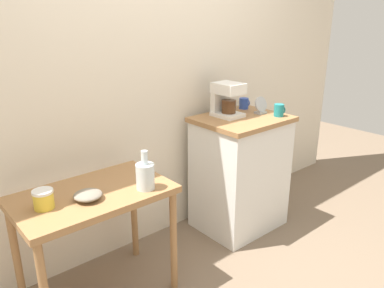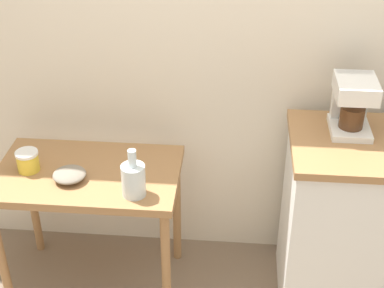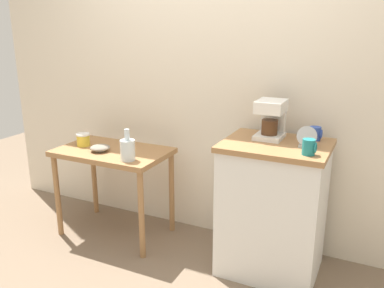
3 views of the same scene
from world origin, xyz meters
name	(u,v)px [view 1 (image 1 of 3)]	position (x,y,z in m)	size (l,w,h in m)	color
ground_plane	(191,253)	(0.00, 0.00, 0.00)	(8.00, 8.00, 0.00)	#7A6651
back_wall	(161,55)	(0.10, 0.46, 1.40)	(4.40, 0.10, 2.80)	beige
wooden_table	(94,207)	(-0.72, 0.03, 0.63)	(0.88, 0.54, 0.72)	#9E7044
kitchen_counter	(240,173)	(0.57, 0.07, 0.47)	(0.69, 0.56, 0.93)	white
bowl_stoneware	(88,195)	(-0.78, -0.05, 0.75)	(0.16, 0.16, 0.05)	gray
glass_carafe_vase	(145,175)	(-0.46, -0.13, 0.81)	(0.11, 0.11, 0.23)	silver
canister_enamel	(43,199)	(-0.99, 0.02, 0.78)	(0.11, 0.11, 0.10)	gold
coffee_maker	(226,98)	(0.50, 0.18, 1.07)	(0.18, 0.22, 0.26)	white
mug_blue	(244,103)	(0.79, 0.25, 0.98)	(0.08, 0.08, 0.09)	#2D4CAD
mug_dark_teal	(279,110)	(0.81, -0.10, 0.98)	(0.08, 0.08, 0.10)	teal
table_clock	(261,106)	(0.77, 0.05, 0.99)	(0.12, 0.06, 0.14)	#B2B5BA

